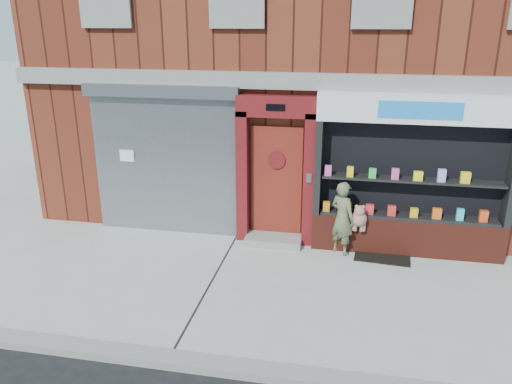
# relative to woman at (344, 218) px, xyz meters

# --- Properties ---
(ground) EXTENTS (80.00, 80.00, 0.00)m
(ground) POSITION_rel_woman_xyz_m (-0.60, -1.55, -0.71)
(ground) COLOR #9E9E99
(ground) RESTS_ON ground
(curb) EXTENTS (60.00, 0.30, 0.12)m
(curb) POSITION_rel_woman_xyz_m (-0.60, -3.70, -0.65)
(curb) COLOR gray
(curb) RESTS_ON ground
(building) EXTENTS (12.00, 8.16, 8.00)m
(building) POSITION_rel_woman_xyz_m (-0.60, 4.45, 3.29)
(building) COLOR #572014
(building) RESTS_ON ground
(shutter_bay) EXTENTS (3.10, 0.30, 3.04)m
(shutter_bay) POSITION_rel_woman_xyz_m (-3.60, 0.38, 1.01)
(shutter_bay) COLOR gray
(shutter_bay) RESTS_ON ground
(red_door_bay) EXTENTS (1.52, 0.58, 2.90)m
(red_door_bay) POSITION_rel_woman_xyz_m (-1.35, 0.31, 0.74)
(red_door_bay) COLOR #530E11
(red_door_bay) RESTS_ON ground
(pharmacy_bay) EXTENTS (3.50, 0.41, 3.00)m
(pharmacy_bay) POSITION_rel_woman_xyz_m (1.15, 0.27, 0.66)
(pharmacy_bay) COLOR maroon
(pharmacy_bay) RESTS_ON ground
(woman) EXTENTS (0.76, 0.59, 1.42)m
(woman) POSITION_rel_woman_xyz_m (0.00, 0.00, 0.00)
(woman) COLOR #5B6542
(woman) RESTS_ON ground
(doormat) EXTENTS (1.06, 0.79, 0.03)m
(doormat) POSITION_rel_woman_xyz_m (0.74, 0.00, -0.70)
(doormat) COLOR black
(doormat) RESTS_ON ground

